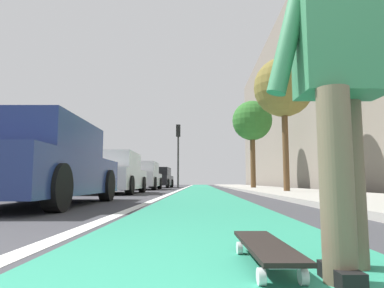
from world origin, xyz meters
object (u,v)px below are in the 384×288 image
object	(u,v)px
skateboard	(265,247)
skater_person	(340,71)
parked_car_mid	(112,174)
street_tree_far	(252,121)
traffic_light	(178,144)
parked_car_far	(142,176)
parked_car_end	(158,178)
street_tree_mid	(284,88)
parked_car_near	(37,164)

from	to	relation	value
skateboard	skater_person	xyz separation A→B (m)	(-0.15, -0.35, 0.84)
parked_car_mid	street_tree_far	distance (m)	10.24
traffic_light	street_tree_far	xyz separation A→B (m)	(-2.95, -4.51, 0.99)
parked_car_far	street_tree_far	world-z (taller)	street_tree_far
street_tree_far	skater_person	bearing A→B (deg)	172.49
parked_car_mid	street_tree_far	bearing A→B (deg)	-39.85
skater_person	parked_car_end	world-z (taller)	skater_person
parked_car_far	traffic_light	distance (m)	4.69
traffic_light	parked_car_end	bearing A→B (deg)	31.25
parked_car_mid	street_tree_far	size ratio (longest dim) A/B	0.82
parked_car_far	parked_car_end	world-z (taller)	parked_car_far
skater_person	parked_car_mid	xyz separation A→B (m)	(10.66, 3.84, -0.23)
traffic_light	street_tree_far	size ratio (longest dim) A/B	0.83
skateboard	street_tree_mid	bearing A→B (deg)	-14.69
parked_car_mid	parked_car_end	bearing A→B (deg)	-0.41
parked_car_far	traffic_light	bearing A→B (deg)	-24.90
parked_car_end	traffic_light	bearing A→B (deg)	-148.75
skateboard	parked_car_end	size ratio (longest dim) A/B	0.20
skater_person	parked_car_near	bearing A→B (deg)	38.87
skater_person	parked_car_far	xyz separation A→B (m)	(17.32, 3.86, -0.21)
skateboard	parked_car_near	bearing A→B (deg)	37.00
parked_car_end	street_tree_far	size ratio (longest dim) A/B	0.81
parked_car_mid	parked_car_end	size ratio (longest dim) A/B	1.01
parked_car_far	street_tree_far	distance (m)	7.07
parked_car_near	street_tree_far	bearing A→B (deg)	-23.48
skateboard	parked_car_far	xyz separation A→B (m)	(17.18, 3.51, 0.63)
parked_car_end	skater_person	bearing A→B (deg)	-171.04
skater_person	traffic_light	distance (m)	21.28
parked_car_mid	street_tree_mid	xyz separation A→B (m)	(-0.07, -6.23, 3.11)
traffic_light	street_tree_far	bearing A→B (deg)	-123.24
parked_car_mid	street_tree_far	world-z (taller)	street_tree_far
street_tree_far	parked_car_end	bearing A→B (deg)	47.41
traffic_light	parked_car_far	bearing A→B (deg)	155.10
parked_car_far	parked_car_near	bearing A→B (deg)	-178.69
parked_car_mid	parked_car_end	world-z (taller)	parked_car_end
skateboard	street_tree_mid	xyz separation A→B (m)	(10.44, -2.74, 3.72)
skateboard	parked_car_end	xyz separation A→B (m)	(23.62, 3.40, 0.61)
skater_person	parked_car_mid	size ratio (longest dim) A/B	0.39
skater_person	parked_car_far	size ratio (longest dim) A/B	0.36
traffic_light	street_tree_mid	size ratio (longest dim) A/B	0.86
parked_car_mid	street_tree_mid	bearing A→B (deg)	-90.69
traffic_light	skateboard	bearing A→B (deg)	-175.17
skateboard	parked_car_far	bearing A→B (deg)	11.56
parked_car_near	traffic_light	size ratio (longest dim) A/B	1.07
skater_person	parked_car_far	world-z (taller)	skater_person
parked_car_near	street_tree_mid	xyz separation A→B (m)	(6.17, -5.95, 3.09)
parked_car_end	street_tree_mid	distance (m)	14.87
skater_person	parked_car_mid	distance (m)	11.34
parked_car_near	parked_car_end	distance (m)	19.35
skateboard	parked_car_far	distance (m)	17.54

